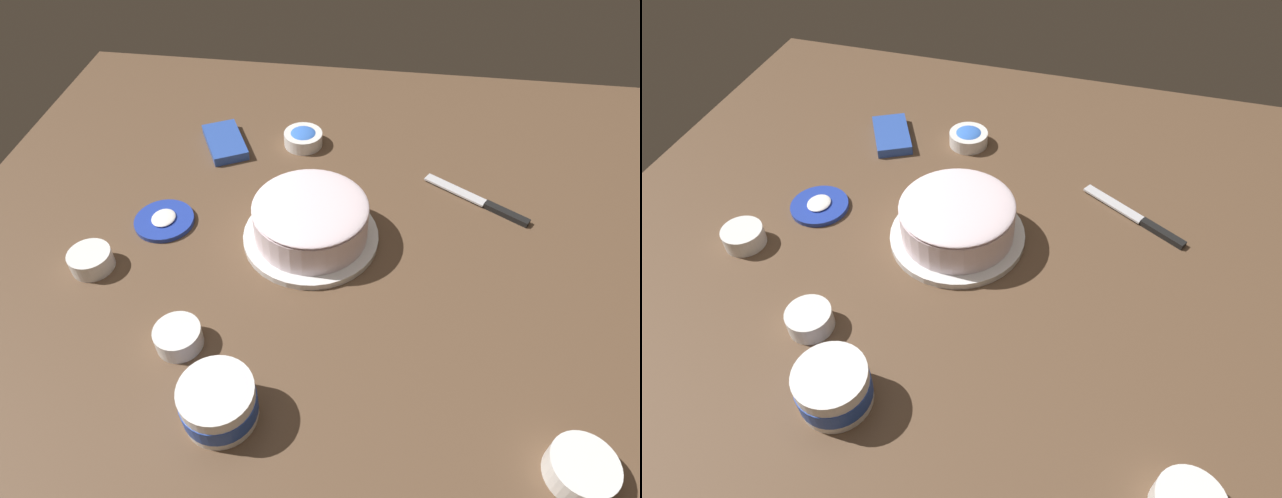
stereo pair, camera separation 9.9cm
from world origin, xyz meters
TOP-DOWN VIEW (x-y plane):
  - ground_plane at (0.00, 0.00)m, footprint 1.54×1.54m
  - frosted_cake at (0.09, 0.04)m, footprint 0.26×0.26m
  - frosting_tub at (-0.29, 0.12)m, footprint 0.11×0.11m
  - frosting_tub_lid at (0.09, 0.34)m, footprint 0.12×0.12m
  - spreading_knife at (0.23, -0.30)m, footprint 0.14×0.21m
  - sprinkle_bowl_blue at (0.40, 0.10)m, footprint 0.09×0.09m
  - sprinkle_bowl_yellow at (-0.18, 0.22)m, footprint 0.08×0.08m
  - sprinkle_bowl_green at (-0.04, 0.43)m, footprint 0.08×0.08m
  - candy_box_lower at (0.36, 0.28)m, footprint 0.16×0.14m

SIDE VIEW (x-z plane):
  - ground_plane at x=0.00m, z-range 0.00..0.00m
  - spreading_knife at x=0.23m, z-range 0.00..0.01m
  - frosting_tub_lid at x=0.09m, z-range 0.00..0.01m
  - candy_box_lower at x=0.36m, z-range 0.00..0.02m
  - sprinkle_bowl_blue at x=0.40m, z-range 0.00..0.04m
  - sprinkle_bowl_green at x=-0.04m, z-range 0.00..0.04m
  - sprinkle_bowl_yellow at x=-0.18m, z-range 0.00..0.04m
  - frosting_tub at x=-0.29m, z-range 0.00..0.08m
  - frosted_cake at x=0.09m, z-range 0.00..0.09m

